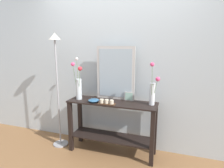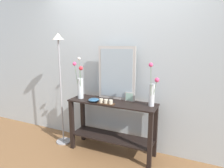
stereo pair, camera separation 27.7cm
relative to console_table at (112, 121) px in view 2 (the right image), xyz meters
The scene contains 10 objects.
ground_plane 0.50m from the console_table, ahead, with size 7.00×6.00×0.02m, color brown.
wall_back 0.91m from the console_table, 90.00° to the left, with size 6.40×0.08×2.70m, color #B2BCC1.
console_table is the anchor object (origin of this frame).
mirror_leaning 0.72m from the console_table, 88.68° to the left, with size 0.58×0.03×0.79m.
tall_vase_left 0.74m from the console_table, behind, with size 0.20×0.23×0.63m.
vase_right 0.77m from the console_table, ahead, with size 0.14×0.18×0.60m.
candle_tray 0.36m from the console_table, 104.35° to the right, with size 0.24×0.09×0.07m.
picture_frame_small 0.45m from the console_table, 30.85° to the left, with size 0.13×0.01×0.13m.
decorative_bowl 0.43m from the console_table, 157.34° to the right, with size 0.16×0.16×0.05m.
floor_lamp 1.13m from the console_table, behind, with size 0.24×0.24×1.78m.
Camera 2 is at (1.13, -2.47, 1.63)m, focal length 31.29 mm.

